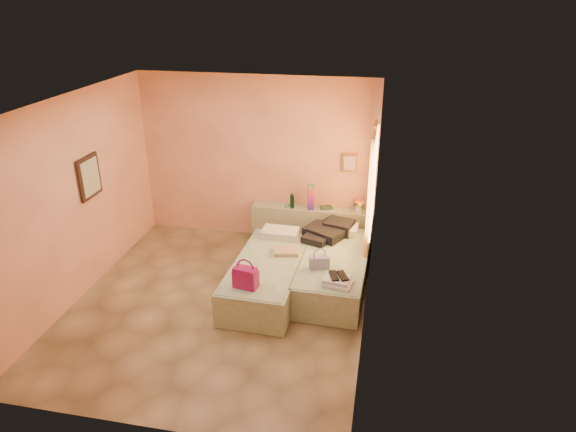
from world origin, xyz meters
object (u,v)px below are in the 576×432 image
water_bottle (292,201)px  towel_stack (338,282)px  bed_left (268,277)px  flower_vase (358,204)px  magenta_handbag (246,277)px  bed_right (333,271)px  blue_handbag (319,263)px  green_book (326,208)px  headboard_ledge (312,225)px

water_bottle → towel_stack: (1.01, -2.03, -0.22)m
bed_left → flower_vase: bearing=57.4°
water_bottle → magenta_handbag: water_bottle is taller
flower_vase → towel_stack: size_ratio=0.74×
bed_left → bed_right: bearing=21.9°
blue_handbag → towel_stack: (0.31, -0.39, -0.04)m
bed_right → green_book: bearing=103.9°
bed_right → green_book: 1.45m
green_book → flower_vase: 0.54m
flower_vase → magenta_handbag: size_ratio=0.83×
water_bottle → bed_right: bearing=-55.7°
magenta_handbag → towel_stack: (1.17, 0.28, -0.10)m
green_book → flower_vase: bearing=-25.1°
headboard_ledge → bed_left: bearing=-102.7°
bed_right → water_bottle: bearing=126.0°
towel_stack → magenta_handbag: bearing=-166.7°
bed_right → water_bottle: 1.62m
bed_left → magenta_handbag: (-0.13, -0.71, 0.40)m
bed_right → flower_vase: bearing=81.6°
headboard_ledge → magenta_handbag: magenta_handbag is taller
water_bottle → magenta_handbag: size_ratio=0.81×
bed_right → water_bottle: size_ratio=8.00×
headboard_ledge → green_book: bearing=7.1°
bed_left → water_bottle: 1.68m
bed_right → water_bottle: (-0.86, 1.26, 0.52)m
bed_left → water_bottle: size_ratio=8.00×
bed_left → magenta_handbag: size_ratio=6.45×
bed_right → headboard_ledge: bearing=113.2°
green_book → blue_handbag: green_book is taller
headboard_ledge → bed_left: (-0.38, -1.66, -0.08)m
bed_right → green_book: size_ratio=10.31×
bed_left → water_bottle: bearing=90.3°
bed_right → flower_vase: flower_vase is taller
bed_left → magenta_handbag: bearing=-98.4°
blue_handbag → towel_stack: size_ratio=0.78×
flower_vase → towel_stack: (-0.09, -2.10, -0.23)m
bed_right → towel_stack: (0.14, -0.76, 0.30)m
water_bottle → bed_left: bearing=-91.4°
flower_vase → towel_stack: bearing=-92.6°
headboard_ledge → flower_vase: 0.89m
water_bottle → green_book: water_bottle is taller
headboard_ledge → bed_right: headboard_ledge is taller
green_book → towel_stack: bearing=-101.1°
bed_left → flower_vase: 2.09m
bed_left → water_bottle: (0.04, 1.59, 0.52)m
bed_left → towel_stack: towel_stack is taller
towel_stack → blue_handbag: bearing=128.5°
bed_left → towel_stack: size_ratio=5.71×
bed_left → blue_handbag: (0.74, -0.05, 0.34)m
magenta_handbag → bed_left: bearing=90.1°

